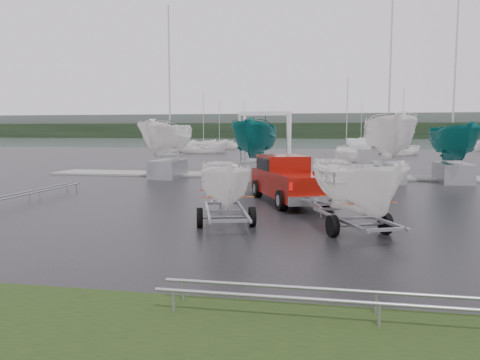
# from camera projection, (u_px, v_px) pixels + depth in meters

# --- Properties ---
(ground_plane) EXTENTS (120.00, 120.00, 0.00)m
(ground_plane) POSITION_uv_depth(u_px,v_px,m) (238.00, 210.00, 17.23)
(ground_plane) COLOR black
(ground_plane) RESTS_ON ground
(lake) EXTENTS (300.00, 300.00, 0.00)m
(lake) POSITION_uv_depth(u_px,v_px,m) (314.00, 143.00, 115.00)
(lake) COLOR gray
(lake) RESTS_ON ground
(grass_verge) EXTENTS (40.00, 40.00, 0.00)m
(grass_verge) POSITION_uv_depth(u_px,v_px,m) (90.00, 341.00, 6.47)
(grass_verge) COLOR black
(grass_verge) RESTS_ON ground
(dock) EXTENTS (30.00, 3.00, 0.12)m
(dock) POSITION_uv_depth(u_px,v_px,m) (276.00, 176.00, 29.93)
(dock) COLOR gray
(dock) RESTS_ON ground
(treeline) EXTENTS (300.00, 8.00, 6.00)m
(treeline) POSITION_uv_depth(u_px,v_px,m) (319.00, 131.00, 183.12)
(treeline) COLOR black
(treeline) RESTS_ON ground
(far_hill) EXTENTS (300.00, 6.00, 10.00)m
(far_hill) POSITION_uv_depth(u_px,v_px,m) (320.00, 126.00, 190.74)
(far_hill) COLOR #4C5651
(far_hill) RESTS_ON ground
(pickup_truck) EXTENTS (3.92, 5.92, 1.87)m
(pickup_truck) POSITION_uv_depth(u_px,v_px,m) (287.00, 178.00, 19.26)
(pickup_truck) COLOR maroon
(pickup_truck) RESTS_ON ground
(trailer_hitched) EXTENTS (2.48, 3.78, 4.91)m
(trailer_hitched) POSITION_uv_depth(u_px,v_px,m) (358.00, 139.00, 12.96)
(trailer_hitched) COLOR #93969B
(trailer_hitched) RESTS_ON ground
(trailer_parked) EXTENTS (2.16, 3.79, 4.48)m
(trailer_parked) POSITION_uv_depth(u_px,v_px,m) (225.00, 146.00, 14.15)
(trailer_parked) COLOR #93969B
(trailer_parked) RESTS_ON ground
(boat_hoist) EXTENTS (3.30, 2.18, 4.12)m
(boat_hoist) POSITION_uv_depth(u_px,v_px,m) (265.00, 135.00, 29.78)
(boat_hoist) COLOR silver
(boat_hoist) RESTS_ON ground
(keelboat_0) EXTENTS (2.41, 3.20, 10.58)m
(keelboat_0) POSITION_uv_depth(u_px,v_px,m) (167.00, 116.00, 28.77)
(keelboat_0) COLOR #93969B
(keelboat_0) RESTS_ON ground
(keelboat_1) EXTENTS (2.45, 3.20, 7.62)m
(keelboat_1) POSITION_uv_depth(u_px,v_px,m) (256.00, 114.00, 27.95)
(keelboat_1) COLOR #93969B
(keelboat_1) RESTS_ON ground
(keelboat_2) EXTENTS (2.71, 3.20, 10.89)m
(keelboat_2) POSITION_uv_depth(u_px,v_px,m) (390.00, 106.00, 26.32)
(keelboat_2) COLOR #93969B
(keelboat_2) RESTS_ON ground
(keelboat_3) EXTENTS (2.22, 3.20, 10.38)m
(keelboat_3) POSITION_uv_depth(u_px,v_px,m) (455.00, 120.00, 26.05)
(keelboat_3) COLOR #93969B
(keelboat_3) RESTS_ON ground
(mast_rack_0) EXTENTS (0.56, 6.50, 0.06)m
(mast_rack_0) POSITION_uv_depth(u_px,v_px,m) (34.00, 191.00, 19.81)
(mast_rack_0) COLOR #93969B
(mast_rack_0) RESTS_ON ground
(mast_rack_2) EXTENTS (7.00, 0.56, 0.06)m
(mast_rack_2) POSITION_uv_depth(u_px,v_px,m) (378.00, 298.00, 7.17)
(mast_rack_2) COLOR #93969B
(mast_rack_2) RESTS_ON ground
(moored_boat_0) EXTENTS (3.64, 3.61, 11.51)m
(moored_boat_0) POSITION_uv_depth(u_px,v_px,m) (204.00, 153.00, 62.60)
(moored_boat_0) COLOR white
(moored_boat_0) RESTS_ON ground
(moored_boat_1) EXTENTS (2.83, 2.78, 11.16)m
(moored_boat_1) POSITION_uv_depth(u_px,v_px,m) (244.00, 149.00, 75.34)
(moored_boat_1) COLOR white
(moored_boat_1) RESTS_ON ground
(moored_boat_2) EXTENTS (3.01, 3.00, 10.81)m
(moored_boat_2) POSITION_uv_depth(u_px,v_px,m) (402.00, 155.00, 56.44)
(moored_boat_2) COLOR white
(moored_boat_2) RESTS_ON ground
(moored_boat_4) EXTENTS (2.89, 2.86, 10.87)m
(moored_boat_4) POSITION_uv_depth(u_px,v_px,m) (204.00, 147.00, 86.10)
(moored_boat_4) COLOR white
(moored_boat_4) RESTS_ON ground
(moored_boat_5) EXTENTS (4.23, 4.25, 12.01)m
(moored_boat_5) POSITION_uv_depth(u_px,v_px,m) (361.00, 147.00, 82.42)
(moored_boat_5) COLOR white
(moored_boat_5) RESTS_ON ground
(moored_boat_6) EXTENTS (2.24, 2.30, 10.95)m
(moored_boat_6) POSITION_uv_depth(u_px,v_px,m) (346.00, 161.00, 44.80)
(moored_boat_6) COLOR white
(moored_boat_6) RESTS_ON ground
(moored_boat_7) EXTENTS (2.40, 2.44, 10.76)m
(moored_boat_7) POSITION_uv_depth(u_px,v_px,m) (219.00, 148.00, 79.88)
(moored_boat_7) COLOR white
(moored_boat_7) RESTS_ON ground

